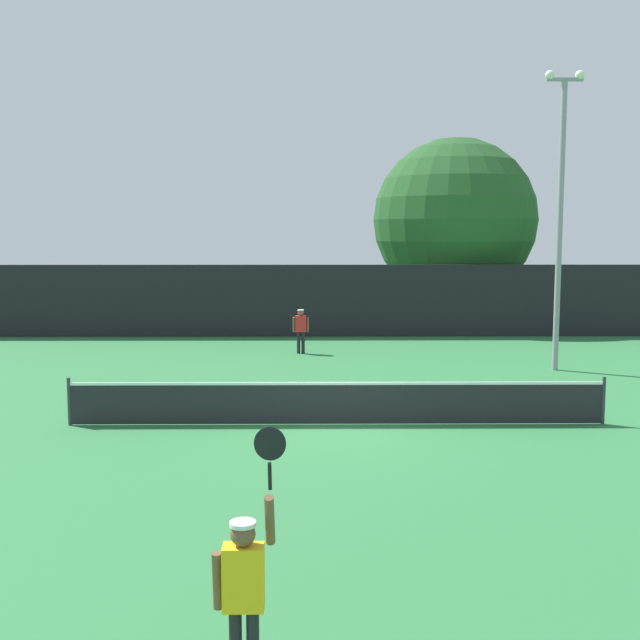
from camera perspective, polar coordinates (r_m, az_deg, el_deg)
ground_plane at (r=17.32m, az=1.28°, el=-7.74°), size 120.00×120.00×0.00m
tennis_net at (r=17.20m, az=1.28°, el=-6.09°), size 11.96×0.08×1.07m
perimeter_fence at (r=31.50m, az=0.45°, el=1.43°), size 32.14×0.12×2.95m
player_serving at (r=7.48m, az=-5.58°, el=-18.57°), size 0.67×0.39×2.50m
player_receiving at (r=27.14m, az=-1.43°, el=-0.51°), size 0.57×0.23×1.56m
tennis_ball at (r=19.49m, az=5.06°, el=-6.05°), size 0.07×0.07×0.07m
light_pole at (r=24.76m, az=17.36°, el=8.17°), size 1.18×0.28×9.07m
large_tree at (r=36.14m, az=9.92°, el=7.30°), size 7.45×7.45×8.56m
parked_car_near at (r=37.38m, az=-11.26°, el=1.03°), size 2.16×4.31×1.69m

